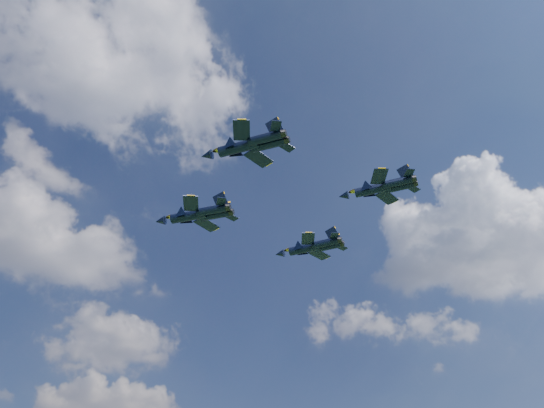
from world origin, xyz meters
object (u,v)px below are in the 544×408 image
at_px(jet_lead, 186,216).
at_px(jet_left, 236,148).
at_px(jet_slot, 370,190).
at_px(jet_right, 302,249).

height_order(jet_lead, jet_left, jet_lead).
xyz_separation_m(jet_lead, jet_slot, (26.65, -25.33, -1.92)).
relative_size(jet_left, jet_right, 0.97).
height_order(jet_right, jet_slot, jet_right).
bearing_deg(jet_right, jet_lead, 140.27).
relative_size(jet_right, jet_slot, 1.12).
xyz_separation_m(jet_lead, jet_right, (26.81, 0.92, -0.49)).
bearing_deg(jet_slot, jet_lead, 93.14).
xyz_separation_m(jet_left, jet_right, (25.89, 25.25, 0.17)).
bearing_deg(jet_lead, jet_slot, -91.44).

